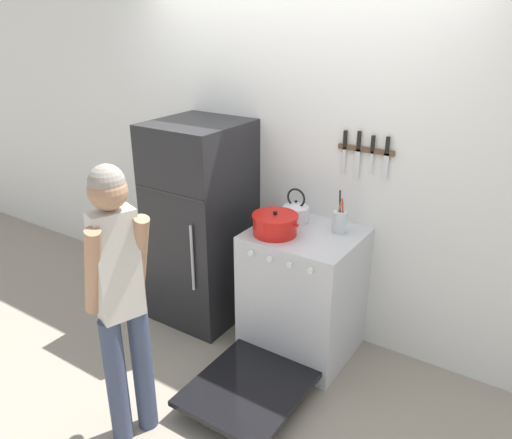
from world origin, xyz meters
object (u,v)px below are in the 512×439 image
(stove_range, at_px, (300,295))
(tea_kettle, at_px, (296,212))
(dutch_oven_pot, at_px, (275,224))
(person, at_px, (120,294))
(utensil_jar, at_px, (340,221))
(refrigerator, at_px, (201,223))

(stove_range, bearing_deg, tea_kettle, 131.45)
(dutch_oven_pot, bearing_deg, tea_kettle, 87.23)
(person, bearing_deg, tea_kettle, 7.57)
(utensil_jar, distance_m, person, 1.49)
(refrigerator, bearing_deg, dutch_oven_pot, -9.32)
(stove_range, distance_m, dutch_oven_pot, 0.56)
(refrigerator, bearing_deg, person, -69.40)
(refrigerator, bearing_deg, tea_kettle, 10.67)
(utensil_jar, bearing_deg, refrigerator, -172.24)
(tea_kettle, relative_size, person, 0.15)
(tea_kettle, height_order, person, person)
(refrigerator, relative_size, utensil_jar, 5.38)
(stove_range, distance_m, tea_kettle, 0.58)
(stove_range, xyz_separation_m, person, (-0.43, -1.18, 0.47))
(refrigerator, relative_size, stove_range, 1.13)
(dutch_oven_pot, height_order, person, person)
(utensil_jar, bearing_deg, dutch_oven_pot, -142.08)
(tea_kettle, bearing_deg, person, -101.74)
(refrigerator, distance_m, tea_kettle, 0.78)
(refrigerator, height_order, tea_kettle, refrigerator)
(stove_range, distance_m, utensil_jar, 0.59)
(stove_range, bearing_deg, utensil_jar, 44.16)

